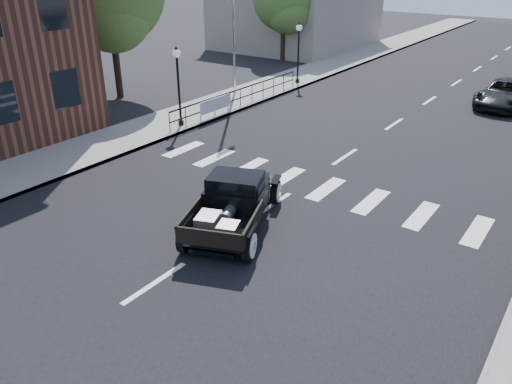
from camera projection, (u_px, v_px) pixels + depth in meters
The scene contains 13 objects.
ground at pixel (233, 232), 13.99m from camera, with size 120.00×120.00×0.00m, color black.
road at pixel (416, 109), 25.01m from camera, with size 14.00×80.00×0.02m, color black.
road_markings at pixel (376, 136), 21.34m from camera, with size 12.00×60.00×0.06m, color silver, non-canonical shape.
sidewalk_left at pixel (275, 85), 29.43m from camera, with size 3.00×80.00×0.15m, color gray.
low_building_left at pixel (297, 15), 41.35m from camera, with size 10.00×12.00×5.00m, color gray.
railing at pixel (240, 96), 24.89m from camera, with size 0.08×10.00×1.00m, color black, non-canonical shape.
banner at pixel (216, 109), 23.46m from camera, with size 0.04×2.20×0.60m, color silver, non-canonical shape.
lamp_post_b at pixel (179, 87), 21.58m from camera, with size 0.36×0.36×3.43m, color black, non-canonical shape.
lamp_post_c at pixel (298, 53), 28.93m from camera, with size 0.36×0.36×3.43m, color black, non-canonical shape.
big_tree_near at pixel (111, 17), 25.42m from camera, with size 5.66×5.66×8.31m, color #416129, non-canonical shape.
big_tree_far at pixel (284, 14), 35.32m from camera, with size 4.39×4.39×6.45m, color #416129, non-canonical shape.
hotrod_pickup at pixel (234, 202), 13.94m from camera, with size 2.10×4.50×1.56m, color black, non-canonical shape.
second_car at pixel (507, 94), 25.20m from camera, with size 2.23×4.83×1.34m, color black.
Camera 1 is at (7.59, -9.50, 7.04)m, focal length 35.00 mm.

